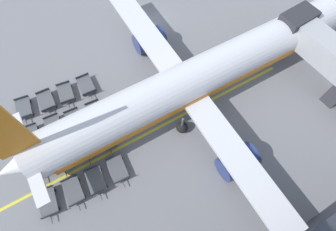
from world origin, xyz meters
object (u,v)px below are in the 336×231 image
(baggage_dolly_row_near_col_a, at_px, (24,108))
(baggage_dolly_row_mid_b_col_d, at_px, (96,181))
(baggage_dolly_row_near_col_c, at_px, (38,166))
(baggage_dolly_row_far_col_d, at_px, (118,169))
(baggage_dolly_row_far_col_b, at_px, (96,112))
(baggage_dolly_row_mid_b_col_c, at_px, (85,147))
(airplane, at_px, (194,80))
(baggage_dolly_row_mid_b_col_b, at_px, (75,121))
(baggage_dolly_row_mid_a_col_d, at_px, (73,191))
(baggage_dolly_row_far_col_c, at_px, (106,138))
(baggage_dolly_row_mid_a_col_b, at_px, (54,127))
(baggage_dolly_row_near_col_d, at_px, (48,202))
(baggage_dolly_row_mid_b_col_a, at_px, (66,93))
(baggage_dolly_row_near_col_b, at_px, (31,137))
(baggage_dolly_row_mid_a_col_a, at_px, (46,101))
(baggage_dolly_row_far_col_a, at_px, (86,85))
(baggage_dolly_row_mid_a_col_c, at_px, (62,158))

(baggage_dolly_row_near_col_a, height_order, baggage_dolly_row_mid_b_col_d, same)
(baggage_dolly_row_near_col_c, relative_size, baggage_dolly_row_far_col_d, 0.99)
(baggage_dolly_row_far_col_b, bearing_deg, baggage_dolly_row_mid_b_col_c, -38.30)
(airplane, xyz_separation_m, baggage_dolly_row_mid_b_col_b, (-3.81, -12.89, -3.05))
(baggage_dolly_row_mid_a_col_d, distance_m, baggage_dolly_row_far_col_b, 8.70)
(airplane, bearing_deg, baggage_dolly_row_far_col_b, -108.92)
(baggage_dolly_row_mid_b_col_d, height_order, baggage_dolly_row_far_col_c, same)
(baggage_dolly_row_mid_a_col_b, bearing_deg, baggage_dolly_row_mid_b_col_d, 11.47)
(baggage_dolly_row_near_col_d, distance_m, baggage_dolly_row_mid_b_col_a, 12.22)
(baggage_dolly_row_near_col_b, bearing_deg, baggage_dolly_row_far_col_d, 39.31)
(baggage_dolly_row_far_col_c, distance_m, baggage_dolly_row_far_col_d, 3.69)
(baggage_dolly_row_mid_b_col_b, bearing_deg, baggage_dolly_row_near_col_b, -96.52)
(baggage_dolly_row_mid_a_col_d, height_order, baggage_dolly_row_far_col_b, same)
(baggage_dolly_row_near_col_c, height_order, baggage_dolly_row_far_col_d, same)
(baggage_dolly_row_mid_a_col_a, bearing_deg, baggage_dolly_row_far_col_a, 85.97)
(baggage_dolly_row_near_col_a, height_order, baggage_dolly_row_mid_b_col_b, same)
(baggage_dolly_row_mid_a_col_c, xyz_separation_m, baggage_dolly_row_mid_a_col_d, (3.71, -0.19, 0.00))
(baggage_dolly_row_mid_a_col_a, height_order, baggage_dolly_row_mid_b_col_a, same)
(baggage_dolly_row_mid_b_col_a, bearing_deg, baggage_dolly_row_near_col_a, -95.96)
(baggage_dolly_row_near_col_b, relative_size, baggage_dolly_row_far_col_b, 1.01)
(baggage_dolly_row_mid_b_col_d, bearing_deg, airplane, 104.46)
(baggage_dolly_row_near_col_c, bearing_deg, baggage_dolly_row_near_col_d, -4.53)
(airplane, relative_size, baggage_dolly_row_mid_b_col_b, 12.06)
(baggage_dolly_row_near_col_d, xyz_separation_m, baggage_dolly_row_mid_b_col_b, (-6.88, 5.37, 0.00))
(baggage_dolly_row_mid_a_col_a, xyz_separation_m, baggage_dolly_row_far_col_a, (0.34, 4.77, 0.00))
(airplane, bearing_deg, baggage_dolly_row_mid_a_col_d, -78.20)
(baggage_dolly_row_mid_a_col_a, height_order, baggage_dolly_row_far_col_d, same)
(baggage_dolly_row_mid_b_col_c, bearing_deg, airplane, 88.69)
(baggage_dolly_row_near_col_a, bearing_deg, airplane, 64.62)
(baggage_dolly_row_mid_a_col_d, xyz_separation_m, baggage_dolly_row_mid_b_col_d, (0.19, 2.27, 0.00))
(baggage_dolly_row_near_col_a, xyz_separation_m, baggage_dolly_row_mid_b_col_d, (11.68, 3.74, 0.00))
(baggage_dolly_row_mid_a_col_c, bearing_deg, baggage_dolly_row_mid_a_col_b, 172.56)
(airplane, distance_m, baggage_dolly_row_mid_b_col_d, 14.30)
(baggage_dolly_row_far_col_a, distance_m, baggage_dolly_row_far_col_c, 7.41)
(baggage_dolly_row_mid_b_col_c, bearing_deg, baggage_dolly_row_mid_a_col_b, -152.91)
(baggage_dolly_row_mid_a_col_d, height_order, baggage_dolly_row_mid_b_col_b, same)
(baggage_dolly_row_near_col_c, height_order, baggage_dolly_row_far_col_a, same)
(baggage_dolly_row_mid_a_col_d, bearing_deg, baggage_dolly_row_near_col_d, -95.47)
(baggage_dolly_row_mid_a_col_a, xyz_separation_m, baggage_dolly_row_mid_a_col_b, (3.58, -0.34, 0.00))
(baggage_dolly_row_mid_b_col_d, bearing_deg, baggage_dolly_row_mid_b_col_b, 175.05)
(baggage_dolly_row_near_col_b, bearing_deg, baggage_dolly_row_mid_b_col_a, 123.00)
(baggage_dolly_row_mid_b_col_d, bearing_deg, baggage_dolly_row_near_col_a, -162.22)
(baggage_dolly_row_mid_a_col_c, bearing_deg, baggage_dolly_row_mid_a_col_a, 173.51)
(baggage_dolly_row_far_col_b, bearing_deg, baggage_dolly_row_mid_b_col_a, -154.03)
(baggage_dolly_row_far_col_c, bearing_deg, baggage_dolly_row_mid_b_col_a, -167.45)
(baggage_dolly_row_mid_a_col_d, bearing_deg, baggage_dolly_row_near_col_b, -166.65)
(baggage_dolly_row_mid_b_col_b, relative_size, baggage_dolly_row_far_col_d, 1.00)
(baggage_dolly_row_near_col_a, relative_size, baggage_dolly_row_near_col_d, 1.00)
(baggage_dolly_row_mid_a_col_d, relative_size, baggage_dolly_row_mid_b_col_a, 0.99)
(baggage_dolly_row_mid_b_col_c, xyz_separation_m, baggage_dolly_row_far_col_b, (-3.29, 2.60, 0.00))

